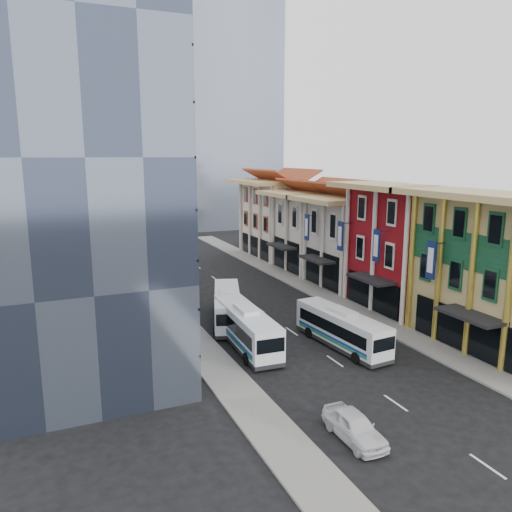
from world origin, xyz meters
name	(u,v)px	position (x,y,z in m)	size (l,w,h in m)	color
ground	(406,410)	(0.00, 0.00, 0.00)	(200.00, 200.00, 0.00)	black
sidewalk_right	(332,299)	(8.50, 22.00, 0.07)	(3.00, 90.00, 0.15)	slate
sidewalk_left	(176,319)	(-8.50, 22.00, 0.07)	(3.00, 90.00, 0.15)	slate
shophouse_tan	(512,274)	(14.00, 5.00, 6.00)	(8.00, 14.00, 12.00)	tan
shophouse_red	(408,248)	(14.00, 17.00, 6.00)	(8.00, 10.00, 12.00)	maroon
shophouse_cream_near	(353,243)	(14.00, 26.50, 5.00)	(8.00, 9.00, 10.00)	silver
shophouse_cream_mid	(315,232)	(14.00, 35.50, 5.00)	(8.00, 9.00, 10.00)	silver
shophouse_cream_far	(280,220)	(14.00, 46.00, 5.50)	(8.00, 12.00, 11.00)	silver
office_tower	(70,157)	(-17.00, 19.00, 15.00)	(12.00, 26.00, 30.00)	#384158
office_block_far	(72,224)	(-16.00, 42.00, 7.00)	(10.00, 18.00, 14.00)	gray
bus_left_near	(246,327)	(-4.98, 13.35, 1.67)	(2.44, 10.41, 3.34)	white
bus_left_far	(227,306)	(-4.32, 19.53, 1.60)	(2.34, 9.99, 3.20)	white
bus_right	(341,328)	(2.00, 10.30, 1.57)	(2.30, 9.81, 3.15)	silver
sedan_left	(354,426)	(-4.70, -1.35, 0.76)	(1.82, 4.50, 1.53)	silver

